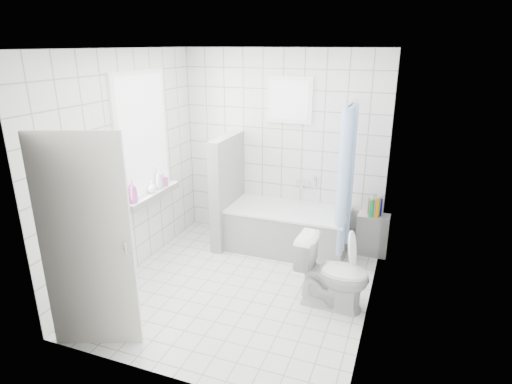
% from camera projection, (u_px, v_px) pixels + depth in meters
% --- Properties ---
extents(ground, '(3.00, 3.00, 0.00)m').
position_uv_depth(ground, '(241.00, 287.00, 4.90)').
color(ground, white).
rests_on(ground, ground).
extents(ceiling, '(3.00, 3.00, 0.00)m').
position_uv_depth(ceiling, '(238.00, 48.00, 4.04)').
color(ceiling, white).
rests_on(ceiling, ground).
extents(wall_back, '(2.80, 0.02, 2.60)m').
position_uv_depth(wall_back, '(282.00, 148.00, 5.80)').
color(wall_back, white).
rests_on(wall_back, ground).
extents(wall_front, '(2.80, 0.02, 2.60)m').
position_uv_depth(wall_front, '(162.00, 237.00, 3.14)').
color(wall_front, white).
rests_on(wall_front, ground).
extents(wall_left, '(0.02, 3.00, 2.60)m').
position_uv_depth(wall_left, '(128.00, 166.00, 4.93)').
color(wall_left, white).
rests_on(wall_left, ground).
extents(wall_right, '(0.02, 3.00, 2.60)m').
position_uv_depth(wall_right, '(377.00, 195.00, 4.01)').
color(wall_right, white).
rests_on(wall_right, ground).
extents(window_left, '(0.01, 0.90, 1.40)m').
position_uv_depth(window_left, '(144.00, 136.00, 5.09)').
color(window_left, white).
rests_on(window_left, wall_left).
extents(window_back, '(0.50, 0.01, 0.50)m').
position_uv_depth(window_back, '(289.00, 100.00, 5.51)').
color(window_back, white).
rests_on(window_back, wall_back).
extents(window_sill, '(0.18, 1.02, 0.08)m').
position_uv_depth(window_sill, '(152.00, 195.00, 5.31)').
color(window_sill, white).
rests_on(window_sill, wall_left).
extents(door, '(0.76, 0.32, 2.00)m').
position_uv_depth(door, '(87.00, 245.00, 3.68)').
color(door, silver).
rests_on(door, ground).
extents(bathtub, '(1.57, 0.77, 0.58)m').
position_uv_depth(bathtub, '(288.00, 229.00, 5.73)').
color(bathtub, white).
rests_on(bathtub, ground).
extents(partition_wall, '(0.15, 0.85, 1.50)m').
position_uv_depth(partition_wall, '(227.00, 191.00, 5.81)').
color(partition_wall, white).
rests_on(partition_wall, ground).
extents(tiled_ledge, '(0.40, 0.24, 0.55)m').
position_uv_depth(tiled_ledge, '(372.00, 234.00, 5.60)').
color(tiled_ledge, white).
rests_on(tiled_ledge, ground).
extents(toilet, '(0.77, 0.47, 0.77)m').
position_uv_depth(toilet, '(333.00, 273.00, 4.45)').
color(toilet, white).
rests_on(toilet, ground).
extents(curtain_rod, '(0.02, 0.80, 0.02)m').
position_uv_depth(curtain_rod, '(352.00, 103.00, 4.90)').
color(curtain_rod, silver).
rests_on(curtain_rod, wall_back).
extents(shower_curtain, '(0.14, 0.48, 1.78)m').
position_uv_depth(shower_curtain, '(344.00, 181.00, 5.08)').
color(shower_curtain, '#4C86E1').
rests_on(shower_curtain, curtain_rod).
extents(tub_faucet, '(0.18, 0.06, 0.06)m').
position_uv_depth(tub_faucet, '(303.00, 183.00, 5.81)').
color(tub_faucet, silver).
rests_on(tub_faucet, wall_back).
extents(sill_bottles, '(0.17, 0.76, 0.28)m').
position_uv_depth(sill_bottles, '(150.00, 184.00, 5.23)').
color(sill_bottles, white).
rests_on(sill_bottles, window_sill).
extents(ledge_bottles, '(0.18, 0.15, 0.26)m').
position_uv_depth(ledge_bottles, '(375.00, 207.00, 5.44)').
color(ledge_bottles, green).
rests_on(ledge_bottles, tiled_ledge).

